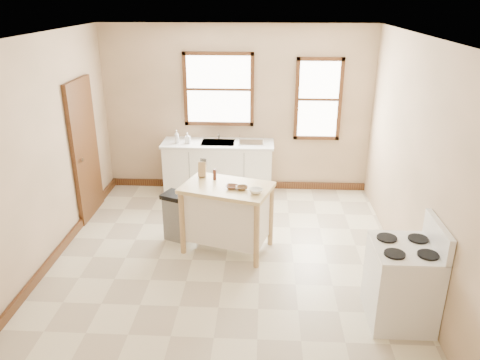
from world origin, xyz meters
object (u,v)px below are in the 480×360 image
soap_bottle_b (188,138)px  trash_bin (177,216)px  knife_block (202,170)px  gas_stove (403,272)px  bowl_b (242,188)px  bowl_c (256,191)px  bowl_a (232,187)px  soap_bottle_a (177,137)px  pepper_grinder (215,175)px  kitchen_island (227,218)px  dish_rack (251,140)px

soap_bottle_b → trash_bin: (0.07, -1.55, -0.67)m
trash_bin → knife_block: bearing=31.1°
knife_block → soap_bottle_b: bearing=107.3°
knife_block → gas_stove: bearing=-35.3°
bowl_b → bowl_c: size_ratio=0.90×
soap_bottle_b → bowl_a: size_ratio=1.17×
gas_stove → soap_bottle_a: bearing=132.4°
bowl_b → pepper_grinder: bearing=141.4°
bowl_b → gas_stove: bearing=-36.3°
knife_block → trash_bin: size_ratio=0.29×
kitchen_island → trash_bin: kitchen_island is taller
kitchen_island → trash_bin: (-0.72, 0.25, -0.12)m
gas_stove → soap_bottle_b: bearing=130.6°
soap_bottle_a → gas_stove: size_ratio=0.19×
bowl_c → knife_block: bearing=145.0°
bowl_a → bowl_c: 0.34m
bowl_b → trash_bin: (-0.92, 0.35, -0.60)m
soap_bottle_b → trash_bin: bearing=-85.7°
pepper_grinder → gas_stove: bearing=-36.7°
bowl_b → gas_stove: 2.17m
pepper_grinder → gas_stove: size_ratio=0.13×
soap_bottle_b → gas_stove: 4.19m
bowl_b → bowl_c: bowl_c is taller
kitchen_island → pepper_grinder: size_ratio=7.50×
dish_rack → bowl_c: size_ratio=2.44×
soap_bottle_a → dish_rack: (1.23, 0.06, -0.06)m
dish_rack → gas_stove: bearing=-87.3°
dish_rack → trash_bin: dish_rack is taller
bowl_b → bowl_c: (0.18, -0.11, 0.01)m
pepper_grinder → bowl_a: size_ratio=0.97×
knife_block → pepper_grinder: size_ratio=1.33×
dish_rack → trash_bin: bearing=-145.8°
trash_bin → pepper_grinder: bearing=17.4°
bowl_a → bowl_b: (0.13, -0.03, -0.00)m
bowl_a → bowl_c: (0.31, -0.14, 0.01)m
dish_rack → knife_block: (-0.62, -1.56, 0.05)m
dish_rack → trash_bin: size_ratio=0.61×
bowl_a → trash_bin: 1.04m
soap_bottle_b → trash_bin: 1.69m
kitchen_island → pepper_grinder: bearing=148.5°
dish_rack → soap_bottle_a: bearing=158.2°
kitchen_island → bowl_a: 0.49m
pepper_grinder → gas_stove: (2.10, -1.57, -0.43)m
knife_block → bowl_c: 0.90m
kitchen_island → bowl_c: 0.65m
soap_bottle_b → kitchen_island: 2.04m
knife_block → gas_stove: size_ratio=0.18×
bowl_a → knife_block: bearing=138.4°
bowl_a → kitchen_island: bearing=134.2°
kitchen_island → bowl_a: bowl_a is taller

